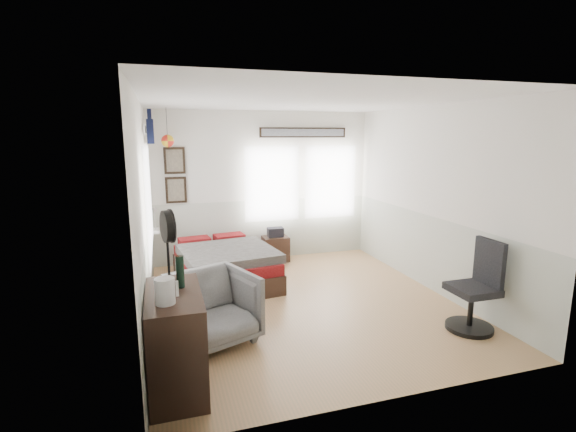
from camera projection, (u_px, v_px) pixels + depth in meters
name	position (u px, v px, depth m)	size (l,w,h in m)	color
ground_plane	(303.00, 303.00, 5.75)	(4.00, 4.50, 0.01)	tan
room_shell	(294.00, 185.00, 5.60)	(4.02, 4.52, 2.71)	silver
wall_decor	(202.00, 146.00, 6.87)	(3.55, 1.32, 1.44)	black
bed	(225.00, 265.00, 6.48)	(1.52, 1.99, 0.58)	#362016
dresser	(176.00, 340.00, 3.76)	(0.48, 1.00, 0.90)	#362016
armchair	(214.00, 308.00, 4.61)	(0.83, 0.86, 0.78)	gray
nightstand	(275.00, 249.00, 7.64)	(0.45, 0.36, 0.45)	#362016
task_chair	(476.00, 294.00, 4.89)	(0.54, 0.54, 1.08)	black
kettle	(165.00, 291.00, 3.42)	(0.19, 0.16, 0.22)	silver
bottle	(180.00, 272.00, 3.79)	(0.07, 0.07, 0.30)	black
stand_fan	(168.00, 228.00, 3.64)	(0.14, 0.30, 0.74)	black
black_bag	(275.00, 232.00, 7.58)	(0.28, 0.18, 0.17)	black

